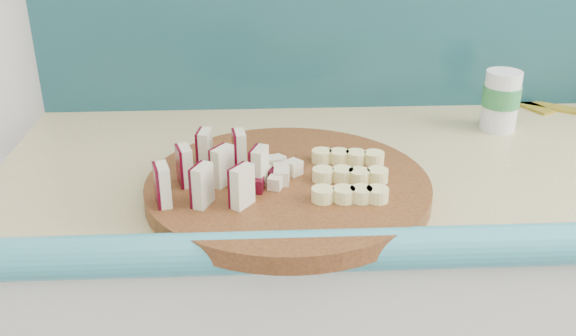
% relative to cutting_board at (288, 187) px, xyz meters
% --- Properties ---
extents(cutting_board, '(0.49, 0.49, 0.03)m').
position_rel_cutting_board_xyz_m(cutting_board, '(0.00, 0.00, 0.00)').
color(cutting_board, '#471F0F').
rests_on(cutting_board, kitchen_counter).
extents(apple_wedges, '(0.16, 0.18, 0.06)m').
position_rel_cutting_board_xyz_m(apple_wedges, '(-0.11, -0.02, 0.04)').
color(apple_wedges, beige).
rests_on(apple_wedges, cutting_board).
extents(apple_chunks, '(0.07, 0.07, 0.02)m').
position_rel_cutting_board_xyz_m(apple_chunks, '(-0.03, 0.00, 0.03)').
color(apple_chunks, beige).
rests_on(apple_chunks, cutting_board).
extents(banana_slices, '(0.13, 0.18, 0.02)m').
position_rel_cutting_board_xyz_m(banana_slices, '(0.10, -0.01, 0.02)').
color(banana_slices, '#F1E793').
rests_on(banana_slices, cutting_board).
extents(canister, '(0.07, 0.07, 0.12)m').
position_rel_cutting_board_xyz_m(canister, '(0.43, 0.27, 0.05)').
color(canister, white).
rests_on(canister, kitchen_counter).
extents(banana_peel, '(0.21, 0.18, 0.01)m').
position_rel_cutting_board_xyz_m(banana_peel, '(0.54, 0.40, -0.01)').
color(banana_peel, gold).
rests_on(banana_peel, kitchen_counter).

